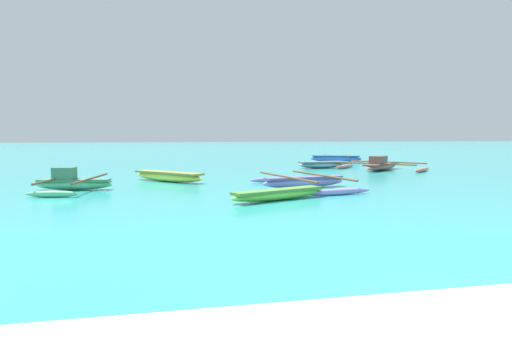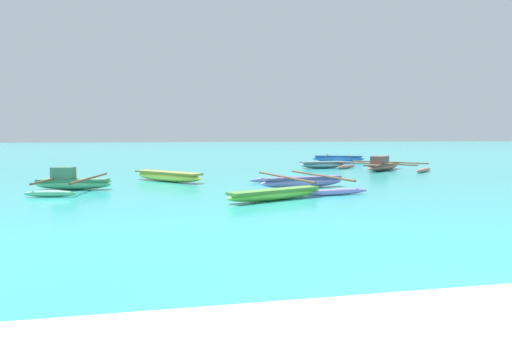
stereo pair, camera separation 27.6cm
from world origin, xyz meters
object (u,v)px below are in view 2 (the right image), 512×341
moored_boat_0 (302,182)px  moored_boat_4 (72,182)px  moored_boat_3 (275,194)px  moored_boat_2 (168,176)px  moored_boat_6 (323,164)px  moored_boat_1 (382,165)px  moored_boat_5 (338,159)px

moored_boat_0 → moored_boat_4: size_ratio=1.17×
moored_boat_3 → moored_boat_0: bearing=34.6°
moored_boat_2 → moored_boat_6: moored_boat_2 is taller
moored_boat_2 → moored_boat_3: moored_boat_2 is taller
moored_boat_1 → moored_boat_4: bearing=160.7°
moored_boat_3 → moored_boat_6: (5.58, 11.54, 0.03)m
moored_boat_6 → moored_boat_0: bearing=-119.4°
moored_boat_4 → moored_boat_5: bearing=51.4°
moored_boat_1 → moored_boat_6: bearing=98.8°
moored_boat_1 → moored_boat_6: (-2.50, 2.09, -0.04)m
moored_boat_3 → moored_boat_5: moored_boat_5 is taller
moored_boat_5 → moored_boat_6: (-3.02, -5.28, -0.02)m
moored_boat_1 → moored_boat_3: (-8.08, -9.45, -0.08)m
moored_boat_3 → moored_boat_5: 18.88m
moored_boat_0 → moored_boat_4: moored_boat_4 is taller
moored_boat_1 → moored_boat_2: (-10.96, -3.60, -0.03)m
moored_boat_5 → moored_boat_6: size_ratio=1.75×
moored_boat_1 → moored_boat_5: bearing=44.7°
moored_boat_0 → moored_boat_1: (6.44, 6.76, 0.05)m
moored_boat_1 → moored_boat_4: moored_boat_4 is taller
moored_boat_1 → moored_boat_4: size_ratio=1.16×
moored_boat_0 → moored_boat_6: 9.69m
moored_boat_2 → moored_boat_5: moored_boat_5 is taller
moored_boat_2 → moored_boat_5: bearing=91.9°
moored_boat_4 → moored_boat_6: size_ratio=1.49×
moored_boat_2 → moored_boat_5: 15.87m
moored_boat_1 → moored_boat_5: (0.52, 7.37, -0.02)m
moored_boat_1 → moored_boat_2: 11.53m
moored_boat_0 → moored_boat_4: 7.76m
moored_boat_0 → moored_boat_1: moored_boat_1 is taller
moored_boat_0 → moored_boat_3: moored_boat_0 is taller
moored_boat_0 → moored_boat_2: size_ratio=1.56×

